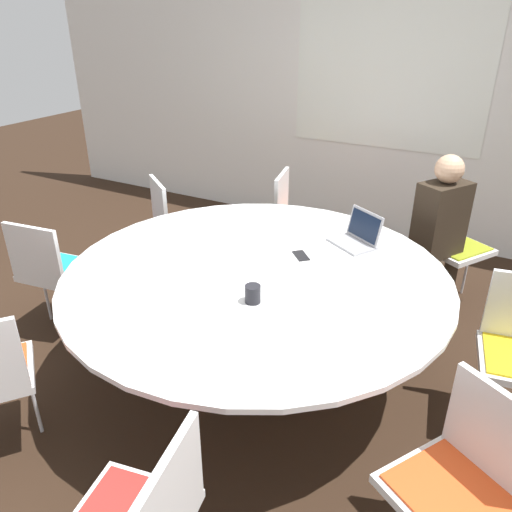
{
  "coord_description": "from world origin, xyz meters",
  "views": [
    {
      "loc": [
        1.23,
        -2.26,
        2.12
      ],
      "look_at": [
        0.0,
        0.0,
        0.83
      ],
      "focal_mm": 35.0,
      "sensor_mm": 36.0,
      "label": 1
    }
  ],
  "objects_px": {
    "chair_0": "(451,237)",
    "person_0": "(442,224)",
    "chair_1": "(295,213)",
    "chair_6": "(466,476)",
    "laptop": "(358,236)",
    "chair_3": "(52,266)",
    "cell_phone": "(301,256)",
    "handbag": "(112,265)",
    "chair_2": "(175,219)",
    "coffee_cup": "(253,294)"
  },
  "relations": [
    {
      "from": "chair_0",
      "to": "chair_6",
      "type": "xyz_separation_m",
      "value": [
        0.42,
        -2.28,
        0.0
      ]
    },
    {
      "from": "chair_3",
      "to": "laptop",
      "type": "xyz_separation_m",
      "value": [
        1.86,
        0.91,
        0.27
      ]
    },
    {
      "from": "chair_3",
      "to": "chair_0",
      "type": "bearing_deg",
      "value": 30.38
    },
    {
      "from": "chair_1",
      "to": "chair_0",
      "type": "bearing_deg",
      "value": 82.97
    },
    {
      "from": "cell_phone",
      "to": "handbag",
      "type": "xyz_separation_m",
      "value": [
        -1.81,
        0.17,
        -0.6
      ]
    },
    {
      "from": "chair_2",
      "to": "person_0",
      "type": "height_order",
      "value": "person_0"
    },
    {
      "from": "chair_3",
      "to": "coffee_cup",
      "type": "height_order",
      "value": "chair_3"
    },
    {
      "from": "chair_3",
      "to": "cell_phone",
      "type": "height_order",
      "value": "chair_3"
    },
    {
      "from": "chair_1",
      "to": "chair_3",
      "type": "distance_m",
      "value": 2.01
    },
    {
      "from": "laptop",
      "to": "cell_phone",
      "type": "distance_m",
      "value": 0.43
    },
    {
      "from": "chair_3",
      "to": "person_0",
      "type": "distance_m",
      "value": 2.78
    },
    {
      "from": "chair_0",
      "to": "chair_3",
      "type": "bearing_deg",
      "value": -20.64
    },
    {
      "from": "coffee_cup",
      "to": "cell_phone",
      "type": "relative_size",
      "value": 0.65
    },
    {
      "from": "chair_6",
      "to": "coffee_cup",
      "type": "bearing_deg",
      "value": 11.84
    },
    {
      "from": "chair_0",
      "to": "cell_phone",
      "type": "distance_m",
      "value": 1.46
    },
    {
      "from": "laptop",
      "to": "chair_6",
      "type": "bearing_deg",
      "value": -25.17
    },
    {
      "from": "chair_3",
      "to": "handbag",
      "type": "relative_size",
      "value": 2.41
    },
    {
      "from": "chair_3",
      "to": "person_0",
      "type": "relative_size",
      "value": 0.71
    },
    {
      "from": "person_0",
      "to": "cell_phone",
      "type": "height_order",
      "value": "person_0"
    },
    {
      "from": "chair_2",
      "to": "chair_3",
      "type": "xyz_separation_m",
      "value": [
        -0.24,
        -1.1,
        0.0
      ]
    },
    {
      "from": "laptop",
      "to": "handbag",
      "type": "distance_m",
      "value": 2.17
    },
    {
      "from": "chair_0",
      "to": "chair_2",
      "type": "height_order",
      "value": "same"
    },
    {
      "from": "chair_1",
      "to": "chair_6",
      "type": "bearing_deg",
      "value": 25.52
    },
    {
      "from": "chair_0",
      "to": "person_0",
      "type": "height_order",
      "value": "person_0"
    },
    {
      "from": "cell_phone",
      "to": "handbag",
      "type": "distance_m",
      "value": 1.92
    },
    {
      "from": "chair_3",
      "to": "cell_phone",
      "type": "relative_size",
      "value": 5.8
    },
    {
      "from": "chair_0",
      "to": "laptop",
      "type": "bearing_deg",
      "value": 3.79
    },
    {
      "from": "chair_0",
      "to": "person_0",
      "type": "relative_size",
      "value": 0.71
    },
    {
      "from": "chair_3",
      "to": "coffee_cup",
      "type": "distance_m",
      "value": 1.63
    },
    {
      "from": "chair_0",
      "to": "handbag",
      "type": "relative_size",
      "value": 2.41
    },
    {
      "from": "chair_0",
      "to": "laptop",
      "type": "height_order",
      "value": "laptop"
    },
    {
      "from": "handbag",
      "to": "cell_phone",
      "type": "bearing_deg",
      "value": -5.36
    },
    {
      "from": "chair_0",
      "to": "handbag",
      "type": "xyz_separation_m",
      "value": [
        -2.54,
        -1.08,
        -0.38
      ]
    },
    {
      "from": "handbag",
      "to": "coffee_cup",
      "type": "bearing_deg",
      "value": -23.42
    },
    {
      "from": "chair_6",
      "to": "laptop",
      "type": "xyz_separation_m",
      "value": [
        -0.9,
        1.37,
        0.27
      ]
    },
    {
      "from": "coffee_cup",
      "to": "cell_phone",
      "type": "xyz_separation_m",
      "value": [
        0.01,
        0.61,
        -0.04
      ]
    },
    {
      "from": "chair_2",
      "to": "chair_3",
      "type": "distance_m",
      "value": 1.12
    },
    {
      "from": "chair_1",
      "to": "handbag",
      "type": "xyz_separation_m",
      "value": [
        -1.27,
        -0.96,
        -0.38
      ]
    },
    {
      "from": "person_0",
      "to": "chair_0",
      "type": "bearing_deg",
      "value": -160.92
    },
    {
      "from": "coffee_cup",
      "to": "laptop",
      "type": "bearing_deg",
      "value": 75.25
    },
    {
      "from": "chair_3",
      "to": "chair_6",
      "type": "relative_size",
      "value": 1.0
    },
    {
      "from": "cell_phone",
      "to": "laptop",
      "type": "bearing_deg",
      "value": 54.3
    },
    {
      "from": "chair_1",
      "to": "person_0",
      "type": "bearing_deg",
      "value": 71.51
    },
    {
      "from": "chair_3",
      "to": "person_0",
      "type": "height_order",
      "value": "person_0"
    },
    {
      "from": "chair_1",
      "to": "chair_2",
      "type": "height_order",
      "value": "same"
    },
    {
      "from": "chair_1",
      "to": "chair_6",
      "type": "xyz_separation_m",
      "value": [
        1.69,
        -2.15,
        0.0
      ]
    },
    {
      "from": "chair_1",
      "to": "chair_2",
      "type": "xyz_separation_m",
      "value": [
        -0.84,
        -0.6,
        0.0
      ]
    },
    {
      "from": "chair_2",
      "to": "chair_1",
      "type": "bearing_deg",
      "value": 72.36
    },
    {
      "from": "handbag",
      "to": "chair_1",
      "type": "bearing_deg",
      "value": 36.97
    },
    {
      "from": "chair_2",
      "to": "person_0",
      "type": "xyz_separation_m",
      "value": [
        2.05,
        0.47,
        0.19
      ]
    }
  ]
}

